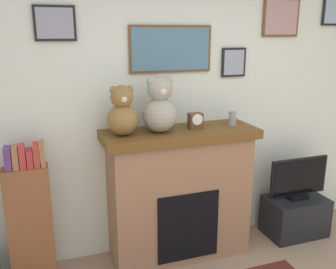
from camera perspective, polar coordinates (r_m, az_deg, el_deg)
name	(u,v)px	position (r m, az deg, el deg)	size (l,w,h in m)	color
back_wall	(188,113)	(3.59, 3.05, 3.37)	(5.20, 0.15, 2.60)	silver
fireplace	(179,193)	(3.48, 1.71, -8.97)	(1.38, 0.53, 1.23)	#91684B
bookshelf	(30,219)	(3.34, -20.37, -11.99)	(0.36, 0.16, 1.22)	brown
tv_stand	(295,216)	(4.20, 18.84, -11.70)	(0.61, 0.40, 0.41)	black
television	(298,179)	(4.03, 19.36, -6.44)	(0.65, 0.14, 0.43)	black
candle_jar	(233,118)	(3.46, 9.86, 2.44)	(0.07, 0.07, 0.13)	gray
mantel_clock	(195,121)	(3.29, 4.23, 2.09)	(0.12, 0.09, 0.14)	brown
teddy_bear_cream	(122,113)	(3.07, -7.00, 3.28)	(0.26, 0.26, 0.42)	olive
teddy_bear_tan	(160,107)	(3.15, -1.26, 4.21)	(0.30, 0.30, 0.48)	#9B9784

